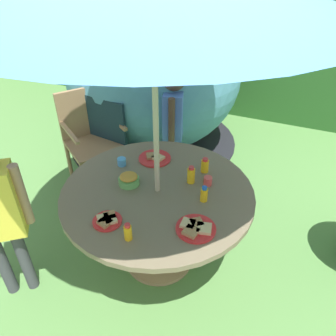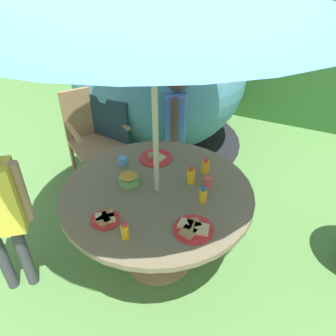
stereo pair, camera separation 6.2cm
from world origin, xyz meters
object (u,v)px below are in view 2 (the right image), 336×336
juice_bottle_center_front (125,231)px  cup_near (208,182)px  juice_bottle_near_left (205,166)px  juice_bottle_far_left (203,195)px  wooden_chair (94,132)px  plate_mid_right (105,219)px  snack_bowl (129,179)px  juice_bottle_near_right (191,176)px  garden_table (157,205)px  plate_center_back (193,228)px  plate_far_right (156,158)px  child_in_blue_shirt (177,115)px  cup_far (123,161)px  dome_tent (157,71)px

juice_bottle_center_front → cup_near: bearing=68.1°
juice_bottle_near_left → juice_bottle_far_left: 0.33m
wooden_chair → plate_mid_right: size_ratio=5.33×
snack_bowl → juice_bottle_near_right: size_ratio=1.13×
garden_table → juice_bottle_near_right: (0.18, 0.17, 0.21)m
plate_center_back → juice_bottle_far_left: 0.28m
wooden_chair → plate_far_right: bearing=-79.3°
child_in_blue_shirt → juice_bottle_far_left: child_in_blue_shirt is taller
plate_far_right → plate_center_back: bearing=-47.8°
plate_far_right → plate_mid_right: bearing=-88.1°
plate_center_back → child_in_blue_shirt: bearing=117.3°
garden_table → snack_bowl: 0.28m
juice_bottle_near_left → juice_bottle_far_left: bearing=-73.2°
plate_center_back → plate_far_right: bearing=132.2°
juice_bottle_far_left → juice_bottle_center_front: 0.58m
child_in_blue_shirt → juice_bottle_center_front: size_ratio=10.74×
garden_table → cup_near: 0.40m
garden_table → child_in_blue_shirt: (-0.29, 1.00, 0.22)m
cup_far → plate_center_back: bearing=-29.9°
juice_bottle_far_left → juice_bottle_near_left: bearing=106.8°
juice_bottle_center_front → cup_far: 0.77m
garden_table → juice_bottle_far_left: 0.38m
cup_far → juice_bottle_far_left: bearing=-12.3°
juice_bottle_near_left → juice_bottle_center_front: (-0.20, -0.81, 0.00)m
plate_center_back → snack_bowl: bearing=157.5°
plate_mid_right → juice_bottle_center_front: size_ratio=1.58×
dome_tent → snack_bowl: 1.87m
garden_table → cup_near: bearing=32.8°
plate_far_right → juice_bottle_far_left: size_ratio=2.24×
child_in_blue_shirt → juice_bottle_far_left: bearing=16.0°
dome_tent → plate_far_right: size_ratio=9.28×
snack_bowl → wooden_chair: bearing=138.4°
juice_bottle_far_left → dome_tent: bearing=124.6°
juice_bottle_far_left → cup_far: juice_bottle_far_left is taller
child_in_blue_shirt → juice_bottle_near_left: 0.84m
wooden_chair → plate_mid_right: 1.49m
cup_near → juice_bottle_far_left: bearing=-81.2°
wooden_chair → juice_bottle_near_left: bearing=-72.6°
juice_bottle_near_left → juice_bottle_center_front: bearing=-103.8°
snack_bowl → cup_far: 0.25m
snack_bowl → cup_near: size_ratio=2.37×
wooden_chair → snack_bowl: wooden_chair is taller
wooden_chair → snack_bowl: size_ratio=6.52×
plate_center_back → plate_mid_right: bearing=-164.0°
plate_far_right → cup_near: size_ratio=4.07×
garden_table → plate_far_right: (-0.18, 0.35, 0.15)m
garden_table → plate_center_back: bearing=-34.9°
juice_bottle_far_left → cup_far: bearing=167.7°
juice_bottle_near_left → cup_near: bearing=-64.3°
juice_bottle_center_front → cup_near: size_ratio=1.84×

